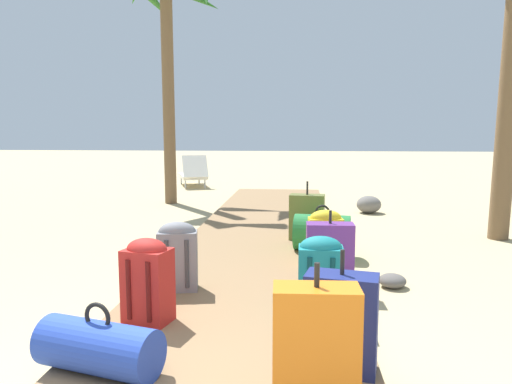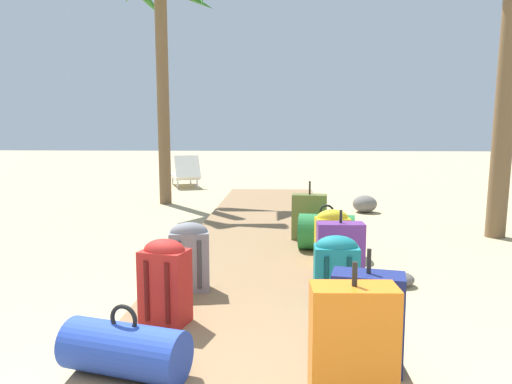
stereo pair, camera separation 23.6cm
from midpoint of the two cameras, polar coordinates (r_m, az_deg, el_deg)
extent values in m
plane|color=tan|center=(5.36, -0.60, -7.77)|extent=(60.00, 60.00, 0.00)
cube|color=olive|center=(6.28, -0.04, -5.18)|extent=(1.82, 9.53, 0.08)
cube|color=olive|center=(5.86, 5.24, -2.96)|extent=(0.44, 0.26, 0.55)
cylinder|color=black|center=(5.80, 5.28, 0.50)|extent=(0.02, 0.02, 0.16)
cube|color=#6B2D84|center=(4.19, 8.40, -7.24)|extent=(0.41, 0.20, 0.53)
cylinder|color=black|center=(4.12, 8.49, -2.91)|extent=(0.02, 0.02, 0.11)
cylinder|color=#2847B7|center=(2.82, -17.84, -17.52)|extent=(0.73, 0.45, 0.28)
torus|color=black|center=(2.75, -17.98, -14.25)|extent=(0.16, 0.07, 0.16)
cylinder|color=#237538|center=(5.35, 7.15, -4.78)|extent=(0.66, 0.47, 0.40)
torus|color=black|center=(5.31, 7.19, -2.36)|extent=(0.17, 0.05, 0.16)
cube|color=red|center=(3.39, -12.79, -11.00)|extent=(0.35, 0.29, 0.51)
ellipsoid|color=red|center=(3.32, -12.91, -6.80)|extent=(0.33, 0.28, 0.15)
cylinder|color=#5B110F|center=(3.34, -14.92, -11.35)|extent=(0.04, 0.04, 0.41)
cylinder|color=#5B110F|center=(3.26, -12.60, -11.72)|extent=(0.04, 0.04, 0.41)
cube|color=navy|center=(2.75, 10.66, -14.95)|extent=(0.42, 0.27, 0.54)
cylinder|color=black|center=(2.65, 10.83, -8.13)|extent=(0.02, 0.02, 0.14)
cube|color=#197A7F|center=(3.56, 7.62, -10.24)|extent=(0.32, 0.22, 0.48)
ellipsoid|color=#197A7F|center=(3.49, 7.69, -6.47)|extent=(0.30, 0.21, 0.16)
cylinder|color=#0C3D3F|center=(3.45, 6.41, -10.78)|extent=(0.04, 0.04, 0.39)
cylinder|color=#0C3D3F|center=(3.46, 9.08, -10.76)|extent=(0.04, 0.04, 0.39)
cube|color=slate|center=(4.02, -9.64, -8.18)|extent=(0.35, 0.25, 0.49)
ellipsoid|color=slate|center=(3.96, -9.72, -4.74)|extent=(0.33, 0.24, 0.16)
cylinder|color=#3A3A3D|center=(3.93, -10.89, -8.57)|extent=(0.04, 0.04, 0.39)
cylinder|color=#3A3A3D|center=(3.92, -8.52, -8.55)|extent=(0.04, 0.04, 0.39)
cube|color=gold|center=(4.79, 7.68, -5.80)|extent=(0.34, 0.23, 0.46)
ellipsoid|color=gold|center=(4.74, 7.72, -3.06)|extent=(0.33, 0.22, 0.16)
cylinder|color=#6D5E11|center=(4.68, 6.91, -6.10)|extent=(0.04, 0.04, 0.37)
cylinder|color=#6D5E11|center=(4.71, 8.88, -6.05)|extent=(0.04, 0.04, 0.37)
cube|color=orange|center=(2.25, 8.35, -18.81)|extent=(0.38, 0.20, 0.64)
cylinder|color=black|center=(2.11, 8.53, -9.68)|extent=(0.02, 0.02, 0.11)
cylinder|color=brown|center=(9.38, -11.78, 11.59)|extent=(0.23, 0.27, 4.26)
cylinder|color=brown|center=(6.89, 27.01, 12.70)|extent=(0.25, 0.42, 4.28)
cube|color=white|center=(12.40, -9.09, 1.88)|extent=(1.03, 1.52, 0.08)
cube|color=white|center=(11.79, -8.76, 2.99)|extent=(0.71, 0.61, 0.55)
cylinder|color=silver|center=(12.95, -10.44, 1.41)|extent=(0.04, 0.04, 0.22)
cylinder|color=silver|center=(13.00, -8.34, 1.47)|extent=(0.04, 0.04, 0.22)
cylinder|color=silver|center=(11.84, -9.90, 0.89)|extent=(0.04, 0.04, 0.22)
cylinder|color=silver|center=(11.90, -7.60, 0.96)|extent=(0.04, 0.04, 0.22)
ellipsoid|color=slate|center=(8.45, 12.08, -1.39)|extent=(0.52, 0.52, 0.30)
ellipsoid|color=#5B5651|center=(4.54, 15.45, -10.00)|extent=(0.34, 0.34, 0.12)
camera|label=1|loc=(0.12, 88.98, 0.13)|focal=33.50mm
camera|label=2|loc=(0.12, -91.02, -0.13)|focal=33.50mm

